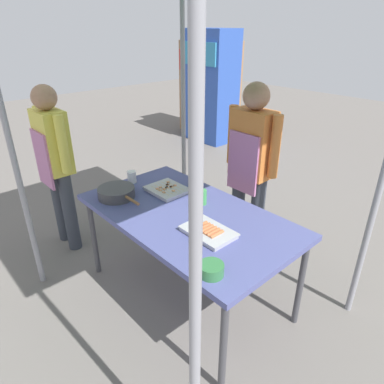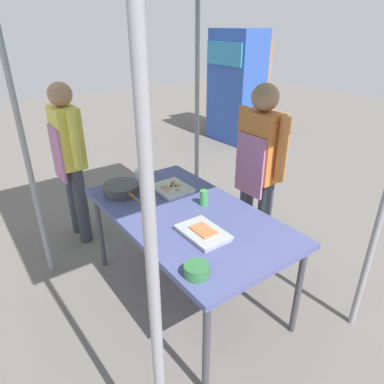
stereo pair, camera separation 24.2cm
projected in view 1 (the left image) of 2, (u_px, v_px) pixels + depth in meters
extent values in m
plane|color=#66605B|center=(187.00, 294.00, 2.79)|extent=(18.00, 18.00, 0.00)
cube|color=#4C518C|center=(187.00, 215.00, 2.47)|extent=(1.60, 0.90, 0.04)
cylinder|color=#3F3F44|center=(94.00, 237.00, 2.89)|extent=(0.04, 0.04, 0.71)
cylinder|color=#3F3F44|center=(223.00, 348.00, 1.91)|extent=(0.04, 0.04, 0.71)
cylinder|color=#3F3F44|center=(167.00, 207.00, 3.36)|extent=(0.04, 0.04, 0.71)
cylinder|color=#3F3F44|center=(301.00, 283.00, 2.38)|extent=(0.04, 0.04, 0.71)
cylinder|color=gray|center=(13.00, 154.00, 2.44)|extent=(0.04, 0.04, 2.27)
cylinder|color=gray|center=(195.00, 295.00, 1.18)|extent=(0.04, 0.04, 2.27)
cylinder|color=gray|center=(183.00, 117.00, 3.40)|extent=(0.04, 0.04, 2.27)
cylinder|color=gray|center=(384.00, 172.00, 2.14)|extent=(0.04, 0.04, 2.27)
cube|color=#ADADB2|center=(208.00, 233.00, 2.21)|extent=(0.32, 0.22, 0.02)
cube|color=#ADADB2|center=(208.00, 231.00, 2.20)|extent=(0.34, 0.23, 0.01)
cylinder|color=#B7663D|center=(201.00, 225.00, 2.25)|extent=(0.03, 0.11, 0.03)
cylinder|color=#B7663D|center=(204.00, 227.00, 2.23)|extent=(0.03, 0.11, 0.03)
cylinder|color=#B7663D|center=(207.00, 229.00, 2.21)|extent=(0.03, 0.11, 0.03)
cylinder|color=#B7663D|center=(210.00, 231.00, 2.19)|extent=(0.03, 0.11, 0.03)
cylinder|color=#B7663D|center=(213.00, 233.00, 2.17)|extent=(0.03, 0.11, 0.03)
cylinder|color=#B7663D|center=(217.00, 234.00, 2.15)|extent=(0.03, 0.11, 0.03)
cube|color=#ADADB2|center=(167.00, 190.00, 2.77)|extent=(0.30, 0.25, 0.02)
cube|color=#ADADB2|center=(167.00, 189.00, 2.76)|extent=(0.31, 0.26, 0.01)
cylinder|color=tan|center=(160.00, 191.00, 2.72)|extent=(0.23, 0.01, 0.01)
cube|color=tan|center=(160.00, 191.00, 2.72)|extent=(0.02, 0.02, 0.02)
cube|color=tan|center=(157.00, 189.00, 2.74)|extent=(0.02, 0.02, 0.02)
cube|color=tan|center=(164.00, 193.00, 2.68)|extent=(0.02, 0.02, 0.02)
cylinder|color=tan|center=(164.00, 189.00, 2.74)|extent=(0.23, 0.01, 0.01)
cube|color=tan|center=(161.00, 188.00, 2.76)|extent=(0.02, 0.02, 0.02)
cube|color=tan|center=(164.00, 190.00, 2.73)|extent=(0.02, 0.02, 0.02)
cylinder|color=tan|center=(167.00, 188.00, 2.76)|extent=(0.23, 0.01, 0.01)
cube|color=tan|center=(167.00, 188.00, 2.76)|extent=(0.02, 0.02, 0.02)
cube|color=tan|center=(173.00, 191.00, 2.71)|extent=(0.02, 0.02, 0.02)
cube|color=tan|center=(167.00, 188.00, 2.76)|extent=(0.02, 0.02, 0.02)
cylinder|color=tan|center=(171.00, 187.00, 2.78)|extent=(0.23, 0.01, 0.01)
cube|color=tan|center=(168.00, 185.00, 2.81)|extent=(0.02, 0.02, 0.02)
cube|color=tan|center=(172.00, 187.00, 2.77)|extent=(0.02, 0.02, 0.02)
cube|color=tan|center=(167.00, 185.00, 2.81)|extent=(0.02, 0.02, 0.02)
cube|color=tan|center=(171.00, 187.00, 2.78)|extent=(0.02, 0.02, 0.02)
cylinder|color=tan|center=(174.00, 186.00, 2.80)|extent=(0.23, 0.01, 0.01)
cube|color=tan|center=(175.00, 186.00, 2.80)|extent=(0.02, 0.02, 0.02)
cube|color=tan|center=(168.00, 183.00, 2.85)|extent=(0.02, 0.02, 0.02)
cylinder|color=#38383A|center=(116.00, 192.00, 2.67)|extent=(0.28, 0.28, 0.08)
cylinder|color=brown|center=(132.00, 200.00, 2.51)|extent=(0.16, 0.02, 0.02)
cylinder|color=#386B33|center=(116.00, 189.00, 2.65)|extent=(0.26, 0.26, 0.01)
cylinder|color=#33723F|center=(211.00, 270.00, 1.85)|extent=(0.14, 0.14, 0.07)
cylinder|color=white|center=(132.00, 177.00, 2.91)|extent=(0.07, 0.07, 0.10)
cylinder|color=#3F994C|center=(202.00, 197.00, 2.56)|extent=(0.06, 0.06, 0.11)
cylinder|color=#333842|center=(238.00, 211.00, 3.21)|extent=(0.12, 0.12, 0.79)
cylinder|color=#333842|center=(256.00, 220.00, 3.06)|extent=(0.12, 0.12, 0.79)
cube|color=#CC7233|center=(252.00, 144.00, 2.84)|extent=(0.34, 0.20, 0.56)
cube|color=#B26B9E|center=(243.00, 163.00, 2.83)|extent=(0.30, 0.02, 0.50)
cylinder|color=#CC7233|center=(233.00, 135.00, 2.97)|extent=(0.08, 0.08, 0.50)
cylinder|color=#CC7233|center=(275.00, 147.00, 2.68)|extent=(0.08, 0.08, 0.50)
sphere|color=#9E7256|center=(256.00, 96.00, 2.67)|extent=(0.21, 0.21, 0.21)
cylinder|color=#333842|center=(60.00, 204.00, 3.35)|extent=(0.12, 0.12, 0.77)
cylinder|color=#333842|center=(70.00, 213.00, 3.20)|extent=(0.12, 0.12, 0.77)
cube|color=#D8CC4C|center=(52.00, 142.00, 2.98)|extent=(0.34, 0.20, 0.55)
cube|color=#B26B9E|center=(43.00, 160.00, 2.98)|extent=(0.30, 0.02, 0.49)
cylinder|color=#D8CC4C|center=(42.00, 133.00, 3.12)|extent=(0.08, 0.08, 0.49)
cylinder|color=#D8CC4C|center=(63.00, 145.00, 2.83)|extent=(0.08, 0.08, 0.49)
sphere|color=#9E7256|center=(44.00, 97.00, 2.82)|extent=(0.21, 0.21, 0.21)
cube|color=#2D51B2|center=(210.00, 87.00, 6.10)|extent=(0.92, 0.56, 1.88)
cube|color=#338CBF|center=(198.00, 54.00, 5.67)|extent=(0.83, 0.03, 0.36)
cube|color=#9E724C|center=(210.00, 88.00, 6.59)|extent=(1.05, 0.63, 1.68)
cube|color=red|center=(197.00, 61.00, 6.17)|extent=(0.95, 0.03, 0.36)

